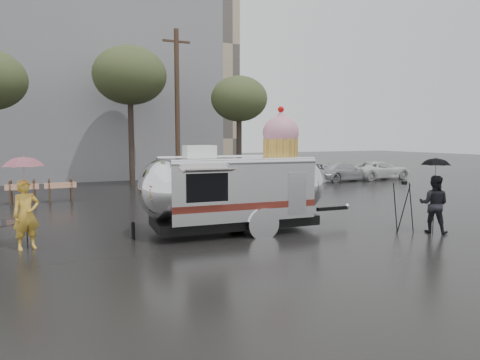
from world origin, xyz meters
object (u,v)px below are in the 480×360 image
person_left (26,215)px  person_right (434,204)px  tripod (404,202)px  airstream_trailer (237,186)px

person_left → person_right: 11.31m
person_left → person_right: size_ratio=1.03×
person_left → tripod: bearing=-34.2°
tripod → person_left: bearing=-179.8°
person_left → tripod: (10.20, -2.44, 0.03)m
airstream_trailer → person_right: airstream_trailer is taller
airstream_trailer → person_left: bearing=-178.8°
airstream_trailer → person_right: 5.87m
airstream_trailer → tripod: size_ratio=4.64×
airstream_trailer → tripod: 5.01m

